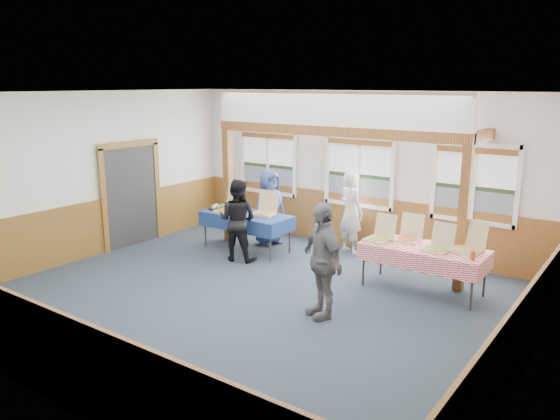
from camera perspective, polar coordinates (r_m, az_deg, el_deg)
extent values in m
plane|color=#273340|center=(8.77, -2.81, -9.29)|extent=(8.00, 8.00, 0.00)
plane|color=white|center=(8.10, -3.07, 12.11)|extent=(8.00, 8.00, 0.00)
plane|color=silver|center=(11.19, 8.36, 4.04)|extent=(8.00, 0.00, 8.00)
plane|color=silver|center=(6.06, -24.16, -4.76)|extent=(8.00, 0.00, 8.00)
plane|color=silver|center=(11.20, -19.16, 3.45)|extent=(0.00, 8.00, 8.00)
plane|color=silver|center=(6.64, 25.17, -3.37)|extent=(0.00, 8.00, 8.00)
cube|color=brown|center=(11.38, 8.13, -1.20)|extent=(7.98, 0.05, 1.10)
cube|color=brown|center=(6.46, -23.07, -13.63)|extent=(7.98, 0.05, 1.10)
cube|color=brown|center=(11.39, -18.70, -1.77)|extent=(0.05, 6.98, 1.10)
cube|color=brown|center=(6.99, 24.12, -11.63)|extent=(0.05, 6.98, 1.10)
cube|color=#2D2D2D|center=(11.79, -15.30, 1.46)|extent=(0.06, 1.30, 2.10)
cube|color=white|center=(12.47, -1.27, 1.89)|extent=(1.52, 0.05, 0.08)
cube|color=white|center=(12.28, -1.31, 8.22)|extent=(1.52, 0.05, 0.08)
cube|color=white|center=(12.81, -3.94, 5.29)|extent=(0.08, 0.05, 1.46)
cube|color=white|center=(11.93, 1.56, 4.73)|extent=(0.08, 0.05, 1.46)
cube|color=white|center=(12.35, -1.29, 5.03)|extent=(0.05, 0.05, 1.30)
cube|color=slate|center=(12.45, -1.17, 3.27)|extent=(1.40, 0.02, 0.52)
cube|color=#22361B|center=(12.40, -1.18, 4.63)|extent=(1.40, 0.02, 0.08)
cube|color=#B2BAC0|center=(12.35, -1.19, 6.42)|extent=(1.40, 0.02, 0.70)
cube|color=brown|center=(12.27, -1.36, 7.75)|extent=(1.40, 0.07, 0.10)
cube|color=white|center=(11.26, 8.11, 0.53)|extent=(1.52, 0.05, 0.08)
cube|color=white|center=(11.05, 8.34, 7.54)|extent=(1.52, 0.05, 0.08)
cube|color=white|center=(11.49, 4.95, 4.37)|extent=(0.08, 0.05, 1.46)
cube|color=white|center=(10.82, 11.69, 3.60)|extent=(0.08, 0.05, 1.46)
cube|color=white|center=(11.13, 8.22, 4.00)|extent=(0.05, 0.05, 1.30)
cube|color=slate|center=(11.24, 8.25, 2.06)|extent=(1.40, 0.02, 0.52)
cube|color=#22361B|center=(11.18, 8.30, 3.57)|extent=(1.40, 0.02, 0.08)
cube|color=#B2BAC0|center=(11.13, 8.37, 5.55)|extent=(1.40, 0.02, 0.70)
cube|color=brown|center=(11.04, 8.27, 7.01)|extent=(1.40, 0.07, 0.10)
cube|color=white|center=(10.43, 19.34, -1.11)|extent=(1.52, 0.05, 0.08)
cube|color=white|center=(10.20, 19.93, 6.43)|extent=(1.52, 0.05, 0.08)
cube|color=white|center=(10.52, 15.77, 3.10)|extent=(0.08, 0.05, 1.46)
cube|color=white|center=(10.12, 23.64, 2.11)|extent=(0.08, 0.05, 1.46)
cube|color=white|center=(10.29, 19.63, 2.62)|extent=(0.05, 0.05, 1.30)
cube|color=slate|center=(10.40, 19.53, 0.54)|extent=(1.40, 0.02, 0.52)
cube|color=#22361B|center=(10.34, 19.65, 2.16)|extent=(1.40, 0.02, 0.08)
cube|color=#B2BAC0|center=(10.28, 19.82, 4.29)|extent=(1.40, 0.02, 0.70)
cube|color=brown|center=(10.19, 19.85, 5.87)|extent=(1.40, 0.07, 0.10)
cube|color=#5C3814|center=(11.67, -5.44, 2.50)|extent=(0.15, 0.15, 2.40)
cube|color=#5C3814|center=(9.24, 18.60, -0.97)|extent=(0.15, 0.15, 2.40)
cube|color=#5C3814|center=(10.04, 5.32, 8.21)|extent=(5.15, 0.18, 0.18)
cylinder|color=#2D2D2D|center=(11.49, -7.82, -2.01)|extent=(0.04, 0.04, 0.73)
cylinder|color=#2D2D2D|center=(11.94, -5.72, -1.37)|extent=(0.04, 0.04, 0.73)
cylinder|color=#2D2D2D|center=(10.42, -1.01, -3.46)|extent=(0.04, 0.04, 0.73)
cylinder|color=#2D2D2D|center=(10.92, 1.01, -2.68)|extent=(0.04, 0.04, 0.73)
cube|color=#2D2D2D|center=(11.08, -3.55, -0.50)|extent=(1.95, 1.19, 0.03)
cube|color=navy|center=(11.07, -3.55, -0.40)|extent=(2.03, 1.26, 0.01)
cube|color=navy|center=(10.81, -4.91, -1.56)|extent=(1.82, 0.48, 0.28)
cube|color=navy|center=(11.42, -2.24, -0.72)|extent=(1.82, 0.48, 0.28)
cylinder|color=#2D2D2D|center=(9.31, 8.72, -5.68)|extent=(0.04, 0.04, 0.73)
cylinder|color=#2D2D2D|center=(9.89, 10.53, -4.62)|extent=(0.04, 0.04, 0.73)
cylinder|color=#2D2D2D|center=(8.69, 19.41, -7.67)|extent=(0.04, 0.04, 0.73)
cylinder|color=#2D2D2D|center=(9.31, 20.62, -6.38)|extent=(0.04, 0.04, 0.73)
cube|color=#2D2D2D|center=(9.15, 14.81, -3.88)|extent=(2.04, 1.15, 0.03)
cube|color=red|center=(9.14, 14.81, -3.76)|extent=(2.11, 1.22, 0.01)
cube|color=red|center=(8.80, 13.74, -5.34)|extent=(1.95, 0.38, 0.28)
cube|color=red|center=(9.57, 15.70, -3.96)|extent=(1.95, 0.38, 0.28)
cube|color=#D5B98E|center=(11.21, -5.62, -0.14)|extent=(0.42, 0.42, 0.05)
cylinder|color=orange|center=(11.20, -5.62, 0.01)|extent=(0.37, 0.37, 0.01)
cube|color=#D5B98E|center=(11.33, -4.79, 1.17)|extent=(0.41, 0.12, 0.40)
cube|color=#D5B98E|center=(10.95, -1.74, -0.40)|extent=(0.50, 0.50, 0.05)
cylinder|color=#E1C668|center=(10.94, -1.74, -0.24)|extent=(0.44, 0.44, 0.01)
cube|color=#D5B98E|center=(11.12, -1.21, 1.03)|extent=(0.43, 0.19, 0.41)
cube|color=#D5B98E|center=(9.29, 10.20, -3.09)|extent=(0.42, 0.42, 0.04)
cylinder|color=gold|center=(9.28, 10.20, -2.92)|extent=(0.37, 0.37, 0.01)
cube|color=#D5B98E|center=(9.43, 10.99, -1.55)|extent=(0.40, 0.13, 0.38)
cube|color=#D5B98E|center=(9.39, 13.17, -3.05)|extent=(0.42, 0.42, 0.04)
cylinder|color=orange|center=(9.38, 13.18, -2.89)|extent=(0.36, 0.36, 0.01)
cube|color=#D5B98E|center=(9.55, 13.68, -1.49)|extent=(0.39, 0.12, 0.38)
cube|color=#D5B98E|center=(8.95, 16.03, -4.04)|extent=(0.42, 0.42, 0.04)
cylinder|color=gold|center=(8.94, 16.05, -3.87)|extent=(0.36, 0.36, 0.01)
cube|color=#D5B98E|center=(9.09, 16.75, -2.45)|extent=(0.39, 0.13, 0.38)
cube|color=#D5B98E|center=(9.03, 18.90, -4.07)|extent=(0.46, 0.46, 0.05)
cylinder|color=#E1C668|center=(9.02, 18.92, -3.88)|extent=(0.41, 0.41, 0.01)
cube|color=#D5B98E|center=(9.20, 19.64, -2.33)|extent=(0.43, 0.14, 0.41)
cylinder|color=black|center=(11.55, -6.43, 0.20)|extent=(0.43, 0.43, 0.03)
cylinder|color=silver|center=(11.54, -6.44, 0.32)|extent=(0.10, 0.10, 0.04)
sphere|color=#386B29|center=(11.46, -6.00, 0.27)|extent=(0.10, 0.10, 0.10)
sphere|color=beige|center=(11.56, -5.86, 0.38)|extent=(0.10, 0.10, 0.10)
sphere|color=#386B29|center=(11.64, -6.15, 0.46)|extent=(0.10, 0.10, 0.10)
sphere|color=beige|center=(11.65, -6.66, 0.46)|extent=(0.10, 0.10, 0.10)
sphere|color=#386B29|center=(11.57, -6.99, 0.37)|extent=(0.10, 0.10, 0.10)
sphere|color=beige|center=(11.48, -6.92, 0.26)|extent=(0.10, 0.10, 0.10)
sphere|color=#386B29|center=(11.43, -6.47, 0.21)|extent=(0.10, 0.10, 0.10)
cylinder|color=#A3581B|center=(8.64, 19.50, -4.53)|extent=(0.07, 0.07, 0.15)
imported|color=silver|center=(10.93, 7.41, -0.27)|extent=(0.70, 0.57, 1.66)
imported|color=black|center=(10.44, -4.46, -1.05)|extent=(0.89, 0.77, 1.58)
imported|color=#344982|center=(11.47, -1.12, 0.28)|extent=(0.69, 0.88, 1.58)
imported|color=slate|center=(7.90, 4.41, -5.26)|extent=(1.07, 0.86, 1.71)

